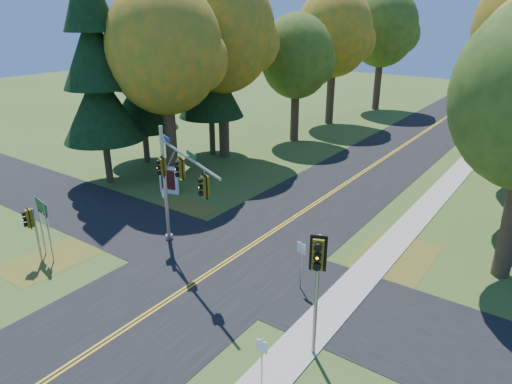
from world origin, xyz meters
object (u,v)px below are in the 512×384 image
Objects in this scene: east_signal_pole at (317,267)px; route_sign_cluster at (43,217)px; info_kiosk at (169,180)px; traffic_mast at (175,179)px.

east_signal_pole is 1.54× the size of route_sign_cluster.
info_kiosk is at bearing 129.56° from east_signal_pole.
info_kiosk is (-1.50, 10.01, -1.33)m from route_sign_cluster.
east_signal_pole is at bearing -42.14° from info_kiosk.
east_signal_pole is 18.52m from info_kiosk.
traffic_mast is 2.00× the size of route_sign_cluster.
route_sign_cluster is (-14.66, -1.41, -1.51)m from east_signal_pole.
traffic_mast reaches higher than east_signal_pole.
east_signal_pole reaches higher than route_sign_cluster.
route_sign_cluster is at bearing -95.63° from info_kiosk.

